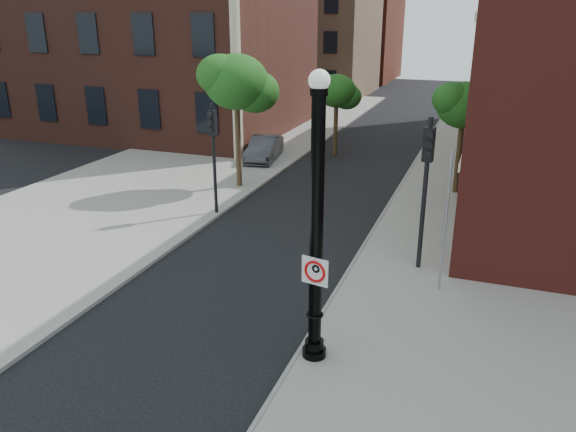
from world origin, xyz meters
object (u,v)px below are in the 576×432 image
at_px(no_parking_sign, 315,271).
at_px(traffic_signal_left, 213,141).
at_px(traffic_signal_right, 426,170).
at_px(lamppost, 316,239).
at_px(parked_car, 264,149).

bearing_deg(no_parking_sign, traffic_signal_left, 139.79).
bearing_deg(traffic_signal_right, lamppost, -100.03).
relative_size(no_parking_sign, parked_car, 0.16).
relative_size(lamppost, parked_car, 1.64).
height_order(no_parking_sign, traffic_signal_right, traffic_signal_right).
xyz_separation_m(traffic_signal_left, traffic_signal_right, (8.26, -2.41, 0.26)).
height_order(parked_car, traffic_signal_left, traffic_signal_left).
bearing_deg(lamppost, parked_car, 115.89).
height_order(lamppost, traffic_signal_left, lamppost).
height_order(traffic_signal_left, traffic_signal_right, traffic_signal_right).
height_order(no_parking_sign, traffic_signal_left, traffic_signal_left).
xyz_separation_m(lamppost, traffic_signal_left, (-6.65, 8.11, -0.05)).
height_order(parked_car, traffic_signal_right, traffic_signal_right).
xyz_separation_m(lamppost, traffic_signal_right, (1.60, 5.70, 0.20)).
relative_size(traffic_signal_left, traffic_signal_right, 0.92).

